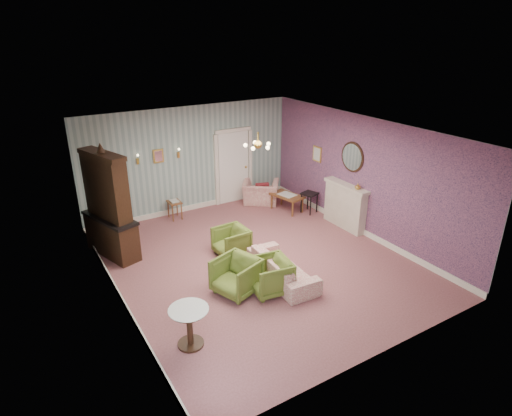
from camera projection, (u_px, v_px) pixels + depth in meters
floor at (258, 262)px, 9.61m from camera, size 7.00×7.00×0.00m
ceiling at (258, 132)px, 8.48m from camera, size 7.00×7.00×0.00m
wall_back at (191, 160)px, 11.80m from camera, size 6.00×0.00×6.00m
wall_front at (384, 278)px, 6.29m from camera, size 6.00×0.00×6.00m
wall_left at (112, 234)px, 7.61m from camera, size 0.00×7.00×7.00m
wall_right at (364, 177)px, 10.48m from camera, size 0.00×7.00×7.00m
wall_right_floral at (363, 177)px, 10.48m from camera, size 0.00×7.00×7.00m
door at (233, 166)px, 12.54m from camera, size 1.12×0.12×2.16m
olive_chair_a at (270, 274)px, 8.39m from camera, size 0.80×0.84×0.76m
olive_chair_b at (236, 274)px, 8.36m from camera, size 0.94×0.97×0.80m
olive_chair_c at (231, 240)px, 9.77m from camera, size 0.68×0.72×0.72m
sofa_chintz at (283, 263)px, 8.83m from camera, size 0.65×1.87×0.72m
wingback_chair at (261, 189)px, 12.62m from camera, size 1.20×1.13×0.88m
dresser at (107, 202)px, 9.45m from camera, size 0.96×1.61×2.53m
fireplace at (345, 206)px, 11.07m from camera, size 0.30×1.40×1.16m
mantel_vase at (358, 186)px, 10.49m from camera, size 0.15×0.15×0.15m
oval_mirror at (352, 157)px, 10.62m from camera, size 0.04×0.76×0.84m
framed_print at (317, 154)px, 11.79m from camera, size 0.04×0.34×0.42m
coffee_table at (287, 202)px, 12.18m from camera, size 0.71×1.02×0.48m
side_table_black at (309, 203)px, 12.02m from camera, size 0.48×0.48×0.58m
pedestal_table at (190, 327)px, 6.97m from camera, size 0.82×0.82×0.71m
nesting_table at (175, 209)px, 11.66m from camera, size 0.32×0.41×0.54m
gilt_mirror_back at (158, 156)px, 11.24m from camera, size 0.28×0.06×0.36m
sconce_left at (138, 159)px, 10.96m from camera, size 0.16×0.12×0.30m
sconce_right at (179, 153)px, 11.49m from camera, size 0.16×0.12×0.30m
chandelier at (258, 146)px, 8.59m from camera, size 0.56×0.56×0.36m
burgundy_cushion at (262, 189)px, 12.47m from camera, size 0.41×0.28×0.39m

